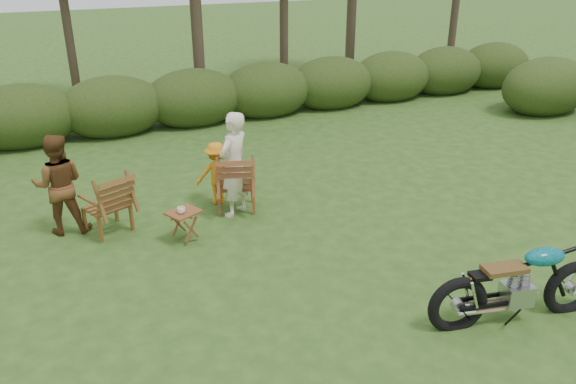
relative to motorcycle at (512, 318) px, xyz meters
name	(u,v)px	position (x,y,z in m)	size (l,w,h in m)	color
ground	(400,310)	(-1.16, 0.71, 0.00)	(80.00, 80.00, 0.00)	#274617
motorcycle	(512,318)	(0.00, 0.00, 0.00)	(2.16, 0.82, 1.24)	#0EA8B7
lawn_chair_right	(237,209)	(-1.98, 4.36, 0.00)	(0.72, 0.72, 1.05)	#5C3017
lawn_chair_left	(110,231)	(-4.10, 4.45, 0.00)	(0.70, 0.70, 1.02)	brown
side_table	(185,226)	(-3.09, 3.62, 0.25)	(0.48, 0.41, 0.50)	brown
cup	(181,210)	(-3.13, 3.58, 0.55)	(0.12, 0.12, 0.10)	#F1E7C7
adult_a	(236,214)	(-2.06, 4.19, 0.00)	(0.65, 0.43, 1.78)	beige
adult_b	(67,231)	(-4.73, 4.74, 0.00)	(0.78, 0.61, 1.61)	brown
child	(219,202)	(-2.18, 4.75, 0.00)	(0.72, 0.41, 1.12)	orange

